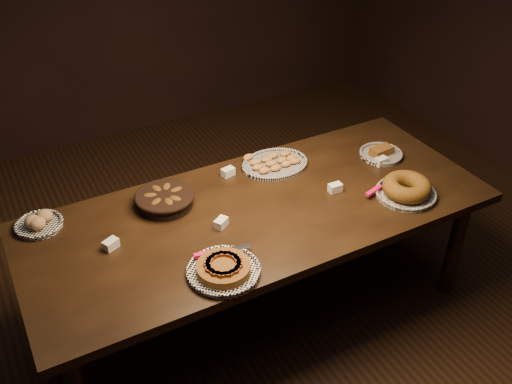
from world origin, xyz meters
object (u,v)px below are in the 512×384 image
buffet_table (260,220)px  madeleine_platter (274,163)px  bundt_cake_plate (406,189)px  apple_tart_plate (223,269)px

buffet_table → madeleine_platter: (0.27, 0.32, 0.09)m
buffet_table → madeleine_platter: madeleine_platter is taller
bundt_cake_plate → buffet_table: bearing=178.1°
apple_tart_plate → bundt_cake_plate: 1.10m
apple_tart_plate → bundt_cake_plate: size_ratio=0.94×
apple_tart_plate → madeleine_platter: size_ratio=0.90×
apple_tart_plate → bundt_cake_plate: (1.10, 0.08, 0.02)m
buffet_table → bundt_cake_plate: 0.79m
apple_tart_plate → bundt_cake_plate: bundt_cake_plate is taller
madeleine_platter → bundt_cake_plate: size_ratio=1.05×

